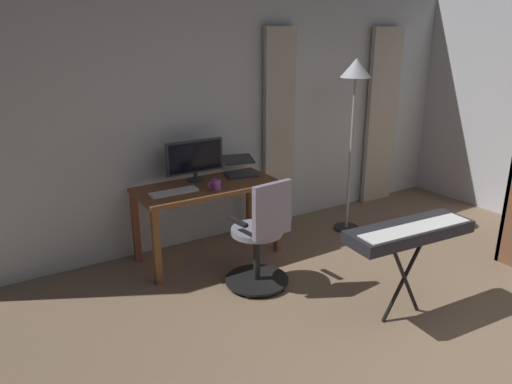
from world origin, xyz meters
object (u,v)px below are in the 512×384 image
(laptop, at_px, (240,169))
(desk, at_px, (207,195))
(office_chair, at_px, (261,239))
(computer_monitor, at_px, (195,158))
(floor_lamp, at_px, (355,89))
(computer_keyboard, at_px, (174,192))
(mug_tea, at_px, (216,185))
(piano_keyboard, at_px, (409,233))

(laptop, bearing_deg, desk, 33.45)
(office_chair, relative_size, computer_monitor, 1.67)
(laptop, height_order, floor_lamp, floor_lamp)
(laptop, bearing_deg, computer_keyboard, 29.88)
(office_chair, relative_size, laptop, 2.32)
(office_chair, distance_m, laptop, 1.06)
(office_chair, height_order, computer_keyboard, office_chair)
(office_chair, height_order, floor_lamp, floor_lamp)
(mug_tea, bearing_deg, computer_monitor, -86.08)
(computer_keyboard, bearing_deg, piano_keyboard, 123.83)
(office_chair, bearing_deg, computer_keyboard, 116.68)
(computer_monitor, xyz_separation_m, piano_keyboard, (-0.80, 1.95, -0.25))
(computer_monitor, xyz_separation_m, mug_tea, (-0.03, 0.37, -0.17))
(laptop, relative_size, floor_lamp, 0.23)
(desk, bearing_deg, floor_lamp, 172.46)
(computer_monitor, bearing_deg, laptop, 174.56)
(desk, xyz_separation_m, mug_tea, (0.00, 0.18, 0.15))
(desk, xyz_separation_m, computer_monitor, (0.03, -0.19, 0.33))
(computer_keyboard, height_order, mug_tea, mug_tea)
(desk, height_order, mug_tea, mug_tea)
(computer_keyboard, bearing_deg, mug_tea, 162.30)
(computer_monitor, xyz_separation_m, floor_lamp, (-1.64, 0.40, 0.60))
(computer_keyboard, height_order, floor_lamp, floor_lamp)
(laptop, bearing_deg, piano_keyboard, 115.08)
(mug_tea, bearing_deg, office_chair, 99.26)
(office_chair, height_order, piano_keyboard, office_chair)
(desk, bearing_deg, computer_monitor, -82.34)
(computer_monitor, distance_m, piano_keyboard, 2.12)
(desk, relative_size, piano_keyboard, 1.31)
(laptop, distance_m, piano_keyboard, 1.94)
(laptop, relative_size, piano_keyboard, 0.41)
(floor_lamp, bearing_deg, computer_keyboard, -4.34)
(desk, distance_m, computer_keyboard, 0.39)
(computer_keyboard, xyz_separation_m, piano_keyboard, (-1.14, 1.70, -0.04))
(office_chair, height_order, laptop, office_chair)
(computer_monitor, height_order, floor_lamp, floor_lamp)
(floor_lamp, bearing_deg, computer_monitor, -13.88)
(office_chair, xyz_separation_m, floor_lamp, (-1.51, -0.58, 1.10))
(office_chair, bearing_deg, floor_lamp, 15.17)
(desk, xyz_separation_m, computer_keyboard, (0.37, 0.06, 0.12))
(mug_tea, bearing_deg, desk, -90.09)
(computer_keyboard, relative_size, laptop, 1.04)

